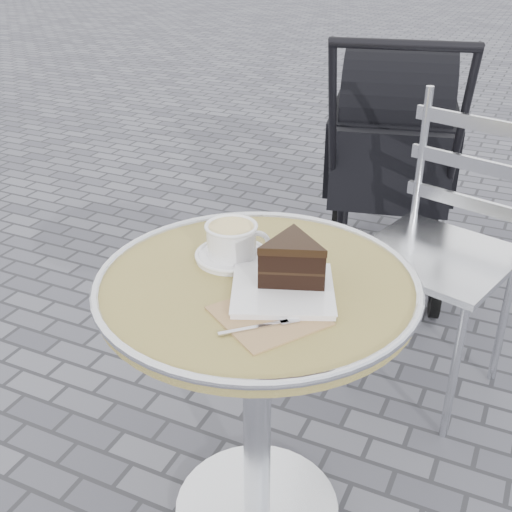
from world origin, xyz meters
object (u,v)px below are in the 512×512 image
at_px(cappuccino_set, 232,244).
at_px(baby_stroller, 390,162).
at_px(bistro_chair, 456,217).
at_px(cake_plate_set, 290,268).
at_px(cafe_table, 257,342).

xyz_separation_m(cappuccino_set, baby_stroller, (0.02, 1.45, -0.27)).
bearing_deg(bistro_chair, cappuccino_set, -101.69).
distance_m(cappuccino_set, cake_plate_set, 0.19).
height_order(cappuccino_set, bistro_chair, bistro_chair).
bearing_deg(bistro_chair, baby_stroller, 134.89).
xyz_separation_m(cafe_table, bistro_chair, (0.30, 0.84, 0.03)).
relative_size(cappuccino_set, cake_plate_set, 0.54).
height_order(cafe_table, cappuccino_set, cappuccino_set).
bearing_deg(baby_stroller, bistro_chair, -73.96).
relative_size(cafe_table, baby_stroller, 0.64).
relative_size(cafe_table, cake_plate_set, 2.07).
bearing_deg(bistro_chair, cake_plate_set, -89.37).
relative_size(cafe_table, bistro_chair, 0.77).
xyz_separation_m(cappuccino_set, cake_plate_set, (0.17, -0.07, 0.01)).
bearing_deg(cake_plate_set, cappuccino_set, 134.06).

